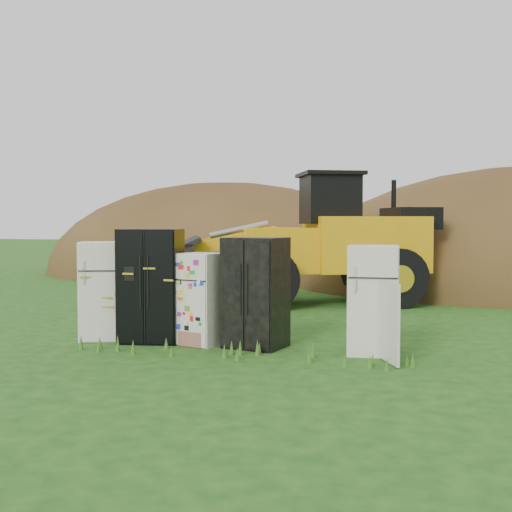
{
  "coord_description": "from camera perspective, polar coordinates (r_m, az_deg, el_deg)",
  "views": [
    {
      "loc": [
        3.4,
        -10.36,
        2.12
      ],
      "look_at": [
        -0.14,
        2.0,
        1.44
      ],
      "focal_mm": 45.0,
      "sensor_mm": 36.0,
      "label": 1
    }
  ],
  "objects": [
    {
      "name": "fridge_leftmost",
      "position": [
        11.93,
        -13.4,
        -3.01
      ],
      "size": [
        0.99,
        0.97,
        1.77
      ],
      "primitive_type": null,
      "rotation": [
        0.0,
        0.0,
        0.35
      ],
      "color": "silver",
      "rests_on": "ground"
    },
    {
      "name": "fridge_sticker",
      "position": [
        11.18,
        -4.84,
        -3.81
      ],
      "size": [
        0.86,
        0.82,
        1.59
      ],
      "primitive_type": null,
      "rotation": [
        0.0,
        0.0,
        -0.28
      ],
      "color": "silver",
      "rests_on": "ground"
    },
    {
      "name": "wheel_loader",
      "position": [
        16.67,
        3.7,
        1.58
      ],
      "size": [
        7.61,
        5.47,
        3.41
      ],
      "primitive_type": null,
      "rotation": [
        0.0,
        0.0,
        0.42
      ],
      "color": "#D89C0E",
      "rests_on": "ground"
    },
    {
      "name": "fridge_open_door",
      "position": [
        10.5,
        10.34,
        -3.84
      ],
      "size": [
        0.86,
        0.8,
        1.75
      ],
      "primitive_type": null,
      "rotation": [
        0.0,
        0.0,
        0.09
      ],
      "color": "silver",
      "rests_on": "ground"
    },
    {
      "name": "fridge_black_side",
      "position": [
        11.54,
        -9.31,
        -2.59
      ],
      "size": [
        1.17,
        1.0,
        2.0
      ],
      "primitive_type": null,
      "rotation": [
        0.0,
        0.0,
        0.18
      ],
      "color": "black",
      "rests_on": "ground"
    },
    {
      "name": "dirt_mound_left",
      "position": [
        26.84,
        -2.97,
        -1.53
      ],
      "size": [
        15.19,
        11.39,
        7.56
      ],
      "primitive_type": "ellipsoid",
      "color": "#422E15",
      "rests_on": "ground"
    },
    {
      "name": "fridge_dark_mid",
      "position": [
        10.87,
        -0.03,
        -3.26
      ],
      "size": [
        1.08,
        0.94,
        1.86
      ],
      "primitive_type": null,
      "rotation": [
        0.0,
        0.0,
        -0.19
      ],
      "color": "black",
      "rests_on": "ground"
    },
    {
      "name": "ground",
      "position": [
        11.11,
        -2.17,
        -7.99
      ],
      "size": [
        120.0,
        120.0,
        0.0
      ],
      "primitive_type": "plane",
      "color": "#184612",
      "rests_on": "ground"
    }
  ]
}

